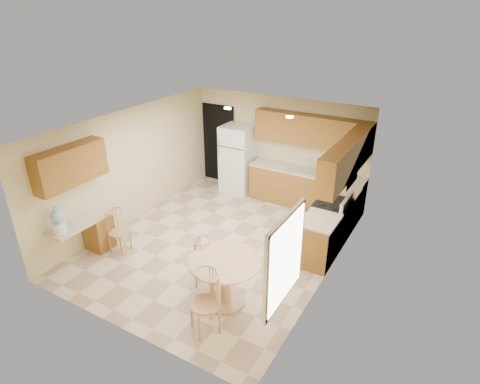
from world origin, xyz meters
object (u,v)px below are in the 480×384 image
Objects in this scene: chair_desk at (115,229)px; chair_table_a at (203,261)px; dining_table at (225,276)px; refrigerator at (238,159)px; stove at (331,222)px; water_crock at (58,221)px; chair_table_b at (201,301)px.

chair_table_a is at bearing 83.47° from chair_desk.
dining_table is at bearing 56.65° from chair_table_a.
refrigerator reaches higher than chair_table_a.
water_crock reaches higher than stove.
chair_desk is at bearing 175.77° from dining_table.
water_crock is (-3.92, -3.30, 0.53)m from stove.
refrigerator is at bearing -32.64° from chair_table_b.
water_crock is (-3.07, -0.64, 0.44)m from dining_table.
stove reaches higher than dining_table.
chair_table_b is 3.15m from water_crock.
stove is 2.79m from dining_table.
chair_table_b reaches higher than chair_desk.
water_crock is at bearing -103.08° from refrigerator.
dining_table is 2.63m from chair_desk.
refrigerator is 4.39m from dining_table.
dining_table is at bearing -107.76° from stove.
chair_desk is (-2.62, 0.19, -0.03)m from dining_table.
chair_table_a is (-1.40, -2.49, 0.08)m from stove.
water_crock is (-3.12, 0.11, 0.38)m from chair_table_b.
chair_desk is at bearing -107.56° from chair_table_a.
chair_desk is (-2.07, 0.03, -0.01)m from chair_table_a.
dining_table is (2.02, -3.88, -0.31)m from refrigerator.
chair_table_b is 2.84m from chair_desk.
stove is 3.50m from chair_table_b.
refrigerator is at bearing 165.04° from chair_desk.
refrigerator reaches higher than chair_desk.
stove is 1.07× the size of chair_table_b.
chair_table_a is 2.69m from water_crock.
water_crock reaches higher than chair_desk.
refrigerator is at bearing -175.08° from chair_table_a.
refrigerator is 5.07m from chair_table_b.
refrigerator is at bearing 157.01° from stove.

